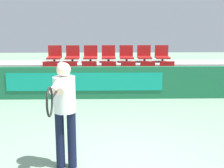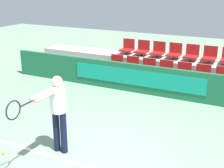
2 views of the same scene
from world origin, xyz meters
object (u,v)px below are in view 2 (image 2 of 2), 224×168
stadium_chair_4 (183,73)px  tennis_player (56,108)px  stadium_chair_1 (131,66)px  stadium_chair_7 (127,48)px  stadium_chair_10 (174,52)px  stadium_chair_2 (148,68)px  tennis_ball (4,152)px  stadium_chair_6 (222,78)px  stadium_chair_11 (192,54)px  stadium_chair_12 (209,56)px  stadium_chair_0 (115,64)px  stadium_chair_3 (165,71)px  stadium_chair_8 (142,49)px  stadium_chair_9 (158,51)px  stadium_chair_5 (202,75)px

stadium_chair_4 → tennis_player: (-1.26, -4.68, 0.38)m
stadium_chair_1 → stadium_chair_7: bearing=120.5°
stadium_chair_10 → stadium_chair_7: bearing=180.0°
stadium_chair_2 → tennis_ball: 5.36m
stadium_chair_7 → stadium_chair_10: (1.72, 0.00, 0.00)m
stadium_chair_6 → stadium_chair_11: bearing=139.6°
stadium_chair_12 → tennis_player: (-1.83, -5.66, -0.01)m
stadium_chair_0 → tennis_player: 4.81m
tennis_player → stadium_chair_4: bearing=74.9°
stadium_chair_10 → tennis_player: bearing=-96.9°
stadium_chair_2 → stadium_chair_0: bearing=180.0°
stadium_chair_3 → tennis_ball: 5.50m
tennis_player → tennis_ball: (-0.95, -0.53, -0.94)m
stadium_chair_4 → tennis_player: tennis_player is taller
stadium_chair_8 → stadium_chair_1: bearing=-90.0°
stadium_chair_11 → tennis_player: tennis_player is taller
stadium_chair_2 → stadium_chair_9: 1.05m
stadium_chair_3 → stadium_chair_2: bearing=180.0°
stadium_chair_5 → tennis_ball: stadium_chair_5 is taller
stadium_chair_5 → stadium_chair_10: stadium_chair_10 is taller
stadium_chair_1 → stadium_chair_4: 1.72m
stadium_chair_10 → stadium_chair_0: bearing=-150.4°
tennis_player → tennis_ball: size_ratio=23.95×
stadium_chair_1 → stadium_chair_6: same height
stadium_chair_8 → stadium_chair_0: bearing=-120.5°
stadium_chair_1 → tennis_player: tennis_player is taller
stadium_chair_5 → stadium_chair_12: 1.05m
stadium_chair_5 → stadium_chair_12: bearing=90.0°
stadium_chair_1 → stadium_chair_5: same height
stadium_chair_4 → tennis_ball: size_ratio=7.83×
stadium_chair_8 → stadium_chair_3: bearing=-40.4°
tennis_player → stadium_chair_12: bearing=72.0°
stadium_chair_5 → stadium_chair_11: size_ratio=1.00×
stadium_chair_8 → tennis_player: bearing=-85.4°
stadium_chair_11 → stadium_chair_5: bearing=-59.5°
tennis_player → stadium_chair_10: bearing=83.0°
stadium_chair_7 → stadium_chair_3: bearing=-29.6°
stadium_chair_11 → stadium_chair_12: 0.57m
stadium_chair_7 → stadium_chair_0: bearing=-90.0°
stadium_chair_2 → stadium_chair_3: size_ratio=1.00×
stadium_chair_2 → stadium_chair_6: bearing=0.0°
stadium_chair_2 → stadium_chair_9: stadium_chair_9 is taller
stadium_chair_4 → stadium_chair_9: stadium_chair_9 is taller
stadium_chair_9 → stadium_chair_11: (1.15, 0.00, 0.00)m
stadium_chair_0 → stadium_chair_11: bearing=23.0°
stadium_chair_1 → stadium_chair_9: (0.57, 0.97, 0.38)m
stadium_chair_3 → stadium_chair_7: bearing=150.4°
stadium_chair_10 → stadium_chair_11: 0.57m
stadium_chair_2 → stadium_chair_8: bearing=120.5°
stadium_chair_0 → stadium_chair_9: bearing=40.4°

